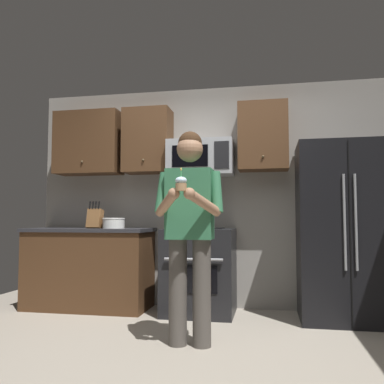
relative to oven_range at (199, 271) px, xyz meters
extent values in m
plane|color=#9E9384|center=(0.15, -1.36, -0.46)|extent=(6.00, 6.00, 0.00)
cube|color=gray|center=(0.15, 0.39, 0.84)|extent=(4.40, 0.10, 2.60)
cube|color=black|center=(0.00, 0.00, 0.00)|extent=(0.76, 0.66, 0.92)
cube|color=black|center=(0.00, -0.33, -0.04)|extent=(0.48, 0.01, 0.28)
cylinder|color=#99999E|center=(0.00, -0.36, 0.16)|extent=(0.60, 0.03, 0.03)
cylinder|color=black|center=(-0.18, -0.14, 0.46)|extent=(0.18, 0.18, 0.01)
cylinder|color=black|center=(0.18, -0.14, 0.46)|extent=(0.18, 0.18, 0.01)
cylinder|color=black|center=(-0.18, 0.14, 0.46)|extent=(0.18, 0.18, 0.01)
cylinder|color=black|center=(0.18, 0.14, 0.46)|extent=(0.18, 0.18, 0.01)
cube|color=#9EA0A5|center=(0.00, 0.12, 1.26)|extent=(0.74, 0.40, 0.40)
cube|color=black|center=(-0.09, -0.08, 1.26)|extent=(0.40, 0.01, 0.24)
cube|color=black|center=(0.26, -0.08, 1.26)|extent=(0.16, 0.01, 0.30)
cube|color=black|center=(1.50, -0.04, 0.44)|extent=(0.90, 0.72, 1.80)
cylinder|color=gray|center=(1.45, -0.41, 0.54)|extent=(0.02, 0.02, 0.90)
cylinder|color=gray|center=(1.55, -0.41, 0.54)|extent=(0.02, 0.02, 0.90)
cube|color=black|center=(1.50, -0.40, 0.44)|extent=(0.01, 0.01, 1.74)
cube|color=#4C301C|center=(-1.40, 0.17, 1.49)|extent=(0.80, 0.34, 0.76)
sphere|color=brown|center=(-1.40, -0.01, 1.24)|extent=(0.03, 0.03, 0.03)
cube|color=#4C301C|center=(-0.65, 0.17, 1.49)|extent=(0.55, 0.34, 0.76)
sphere|color=brown|center=(-0.65, -0.01, 1.24)|extent=(0.03, 0.03, 0.03)
cube|color=#4C301C|center=(0.70, 0.17, 1.49)|extent=(0.55, 0.34, 0.76)
sphere|color=brown|center=(0.70, -0.01, 1.24)|extent=(0.03, 0.03, 0.03)
cube|color=#4C301C|center=(-1.30, 0.02, -0.02)|extent=(1.40, 0.62, 0.88)
cube|color=#2D2D33|center=(-1.30, 0.02, 0.44)|extent=(1.44, 0.66, 0.04)
cube|color=brown|center=(-1.22, -0.03, 0.57)|extent=(0.16, 0.15, 0.24)
cylinder|color=black|center=(-1.27, -0.05, 0.72)|extent=(0.02, 0.04, 0.09)
cylinder|color=black|center=(-1.23, -0.05, 0.72)|extent=(0.02, 0.04, 0.09)
cylinder|color=black|center=(-1.20, -0.05, 0.72)|extent=(0.02, 0.04, 0.09)
cylinder|color=black|center=(-1.16, -0.05, 0.72)|extent=(0.02, 0.04, 0.09)
cylinder|color=white|center=(-0.99, -0.02, 0.51)|extent=(0.25, 0.25, 0.11)
torus|color=white|center=(-0.99, -0.02, 0.57)|extent=(0.26, 0.26, 0.01)
cylinder|color=#4C4742|center=(0.01, -1.11, -0.03)|extent=(0.15, 0.15, 0.86)
cylinder|color=#4C4742|center=(0.21, -1.11, -0.03)|extent=(0.15, 0.15, 0.86)
cube|color=#33724C|center=(0.11, -1.11, 0.69)|extent=(0.38, 0.22, 0.58)
sphere|color=#A37556|center=(0.11, -1.11, 1.15)|extent=(0.22, 0.22, 0.22)
sphere|color=#382314|center=(0.11, -1.10, 1.20)|extent=(0.20, 0.20, 0.20)
cylinder|color=#33724C|center=(-0.11, -1.14, 0.78)|extent=(0.15, 0.18, 0.35)
cylinder|color=#A37556|center=(-0.04, -1.30, 0.69)|extent=(0.26, 0.33, 0.21)
sphere|color=#A37556|center=(0.05, -1.43, 0.76)|extent=(0.09, 0.09, 0.09)
cylinder|color=#33724C|center=(0.34, -1.14, 0.78)|extent=(0.15, 0.18, 0.35)
cylinder|color=#A37556|center=(0.26, -1.30, 0.69)|extent=(0.26, 0.33, 0.21)
sphere|color=#A37556|center=(0.17, -1.43, 0.76)|extent=(0.09, 0.09, 0.09)
cylinder|color=#A87F56|center=(0.11, -1.45, 0.80)|extent=(0.08, 0.08, 0.06)
ellipsoid|color=silver|center=(0.11, -1.45, 0.85)|extent=(0.09, 0.09, 0.06)
cylinder|color=#4CBF66|center=(0.11, -1.45, 0.90)|extent=(0.01, 0.01, 0.06)
ellipsoid|color=#FFD159|center=(0.11, -1.45, 0.94)|extent=(0.01, 0.01, 0.02)
camera|label=1|loc=(0.76, -4.41, 0.56)|focal=37.91mm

